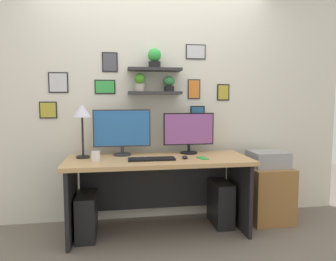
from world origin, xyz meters
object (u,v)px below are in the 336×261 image
Objects in this scene: monitor_left at (122,130)px; cell_phone at (203,158)px; computer_mouse at (185,157)px; computer_tower_right at (220,203)px; coffee_mug at (96,156)px; keyboard at (152,159)px; desk at (158,177)px; desk_lamp at (82,115)px; drawer_cabinet at (267,193)px; monitor_right at (189,131)px; printer at (268,159)px; computer_tower_left at (87,216)px.

monitor_left reaches higher than cell_phone.
computer_mouse is 0.70m from computer_tower_right.
cell_phone is (0.17, -0.02, -0.01)m from computer_mouse.
coffee_mug is 0.20× the size of computer_tower_right.
coffee_mug is at bearing 174.83° from keyboard.
coffee_mug is (-0.52, 0.05, 0.04)m from keyboard.
keyboard is (-0.08, -0.15, 0.21)m from desk.
monitor_left is 6.46× the size of coffee_mug.
desk is 3.41× the size of desk_lamp.
desk_lamp is at bearing -179.48° from drawer_cabinet.
monitor_right is 1.11m from drawer_cabinet.
computer_tower_right is (1.02, -0.12, -0.78)m from monitor_left.
drawer_cabinet is 1.56× the size of printer.
desk_lamp is at bearing 178.85° from computer_tower_right.
monitor_left is at bearing 155.31° from desk.
computer_tower_left is at bearing 165.61° from cell_phone.
desk is 0.96m from desk_lamp.
monitor_right is at bearing 92.13° from cell_phone.
computer_mouse is 0.17m from cell_phone.
computer_mouse is at bearing -167.48° from drawer_cabinet.
desk_lamp is 1.69m from computer_tower_right.
coffee_mug is 0.24× the size of printer.
keyboard is 0.80m from desk_lamp.
drawer_cabinet is at bearing 0.00° from printer.
printer is (1.81, 0.19, -0.12)m from coffee_mug.
desk_lamp reaches higher than monitor_right.
monitor_left is 1.08× the size of monitor_right.
drawer_cabinet is at bearing 4.78° from computer_tower_right.
drawer_cabinet is 0.55m from computer_tower_right.
printer is at bearing 12.52° from computer_mouse.
computer_tower_left is (-0.10, 0.04, -0.58)m from coffee_mug.
cell_phone is 0.24× the size of drawer_cabinet.
desk_lamp is 0.89× the size of drawer_cabinet.
computer_mouse is at bearing -1.94° from coffee_mug.
cell_phone reaches higher than drawer_cabinet.
printer is at bearing -2.86° from monitor_left.
monitor_left is 0.86m from cell_phone.
computer_mouse is 0.24× the size of printer.
computer_tower_left is at bearing -175.62° from drawer_cabinet.
coffee_mug reaches higher than desk.
drawer_cabinet is (1.81, 0.19, -0.50)m from coffee_mug.
desk_lamp is (-1.08, -0.10, 0.19)m from monitor_right.
drawer_cabinet is at bearing 5.89° from coffee_mug.
coffee_mug is 1.40m from computer_tower_right.
computer_mouse is at bearing -167.48° from printer.
keyboard is at bearing -49.22° from monitor_left.
printer reaches higher than drawer_cabinet.
monitor_right is 1.27× the size of computer_tower_left.
printer is (1.56, -0.08, -0.33)m from monitor_left.
computer_tower_right is at bearing 6.36° from coffee_mug.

